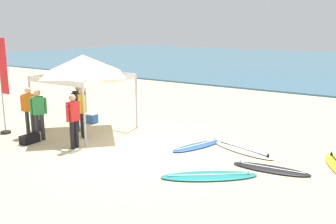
{
  "coord_description": "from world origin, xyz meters",
  "views": [
    {
      "loc": [
        7.15,
        -8.65,
        3.76
      ],
      "look_at": [
        0.46,
        1.41,
        1.0
      ],
      "focal_mm": 40.76,
      "sensor_mm": 36.0,
      "label": 1
    }
  ],
  "objects_px": {
    "surfboard_black": "(271,169)",
    "person_yellow": "(82,109)",
    "person_grey": "(38,113)",
    "gear_bag_near_tent": "(30,139)",
    "person_red": "(73,117)",
    "person_black": "(79,104)",
    "canopy_tent": "(83,65)",
    "person_green": "(39,111)",
    "person_orange": "(29,108)",
    "surfboard_white": "(243,150)",
    "cooler_box": "(91,118)",
    "banner_flag": "(4,90)",
    "surfboard_blue": "(197,146)",
    "surfboard_teal": "(209,176)"
  },
  "relations": [
    {
      "from": "cooler_box",
      "to": "gear_bag_near_tent",
      "type": "bearing_deg",
      "value": -85.34
    },
    {
      "from": "cooler_box",
      "to": "banner_flag",
      "type": "bearing_deg",
      "value": -115.67
    },
    {
      "from": "surfboard_teal",
      "to": "surfboard_blue",
      "type": "bearing_deg",
      "value": 126.65
    },
    {
      "from": "surfboard_black",
      "to": "person_grey",
      "type": "bearing_deg",
      "value": -173.87
    },
    {
      "from": "person_grey",
      "to": "person_green",
      "type": "bearing_deg",
      "value": -35.53
    },
    {
      "from": "banner_flag",
      "to": "cooler_box",
      "type": "relative_size",
      "value": 6.8
    },
    {
      "from": "person_green",
      "to": "person_black",
      "type": "xyz_separation_m",
      "value": [
        0.29,
        1.52,
        0.0
      ]
    },
    {
      "from": "person_green",
      "to": "person_grey",
      "type": "xyz_separation_m",
      "value": [
        -0.99,
        0.71,
        -0.33
      ]
    },
    {
      "from": "person_green",
      "to": "person_orange",
      "type": "distance_m",
      "value": 0.69
    },
    {
      "from": "surfboard_black",
      "to": "person_yellow",
      "type": "xyz_separation_m",
      "value": [
        -6.37,
        -0.58,
        0.95
      ]
    },
    {
      "from": "surfboard_teal",
      "to": "person_red",
      "type": "distance_m",
      "value": 4.71
    },
    {
      "from": "person_black",
      "to": "surfboard_white",
      "type": "bearing_deg",
      "value": 11.2
    },
    {
      "from": "surfboard_white",
      "to": "surfboard_blue",
      "type": "bearing_deg",
      "value": -163.16
    },
    {
      "from": "person_red",
      "to": "person_black",
      "type": "distance_m",
      "value": 1.99
    },
    {
      "from": "surfboard_blue",
      "to": "surfboard_teal",
      "type": "relative_size",
      "value": 0.84
    },
    {
      "from": "canopy_tent",
      "to": "person_red",
      "type": "distance_m",
      "value": 2.47
    },
    {
      "from": "person_grey",
      "to": "cooler_box",
      "type": "xyz_separation_m",
      "value": [
        0.74,
        1.9,
        -0.46
      ]
    },
    {
      "from": "surfboard_black",
      "to": "person_black",
      "type": "height_order",
      "value": "person_black"
    },
    {
      "from": "surfboard_white",
      "to": "person_green",
      "type": "distance_m",
      "value": 6.75
    },
    {
      "from": "person_yellow",
      "to": "person_orange",
      "type": "height_order",
      "value": "same"
    },
    {
      "from": "surfboard_white",
      "to": "person_yellow",
      "type": "bearing_deg",
      "value": -162.24
    },
    {
      "from": "surfboard_blue",
      "to": "surfboard_teal",
      "type": "bearing_deg",
      "value": -53.35
    },
    {
      "from": "surfboard_blue",
      "to": "person_yellow",
      "type": "bearing_deg",
      "value": -161.9
    },
    {
      "from": "surfboard_white",
      "to": "cooler_box",
      "type": "height_order",
      "value": "cooler_box"
    },
    {
      "from": "surfboard_blue",
      "to": "surfboard_teal",
      "type": "distance_m",
      "value": 2.47
    },
    {
      "from": "surfboard_black",
      "to": "person_yellow",
      "type": "bearing_deg",
      "value": -174.79
    },
    {
      "from": "canopy_tent",
      "to": "person_black",
      "type": "height_order",
      "value": "canopy_tent"
    },
    {
      "from": "canopy_tent",
      "to": "cooler_box",
      "type": "height_order",
      "value": "canopy_tent"
    },
    {
      "from": "surfboard_teal",
      "to": "cooler_box",
      "type": "distance_m",
      "value": 6.87
    },
    {
      "from": "person_yellow",
      "to": "person_black",
      "type": "xyz_separation_m",
      "value": [
        -0.69,
        0.49,
        0.0
      ]
    },
    {
      "from": "person_black",
      "to": "surfboard_teal",
      "type": "bearing_deg",
      "value": -11.83
    },
    {
      "from": "canopy_tent",
      "to": "person_green",
      "type": "bearing_deg",
      "value": -104.09
    },
    {
      "from": "person_green",
      "to": "canopy_tent",
      "type": "bearing_deg",
      "value": 75.91
    },
    {
      "from": "surfboard_blue",
      "to": "surfboard_white",
      "type": "height_order",
      "value": "same"
    },
    {
      "from": "surfboard_white",
      "to": "person_red",
      "type": "xyz_separation_m",
      "value": [
        -4.52,
        -2.64,
        0.95
      ]
    },
    {
      "from": "surfboard_blue",
      "to": "person_black",
      "type": "bearing_deg",
      "value": -170.61
    },
    {
      "from": "person_yellow",
      "to": "person_orange",
      "type": "relative_size",
      "value": 1.0
    },
    {
      "from": "banner_flag",
      "to": "canopy_tent",
      "type": "bearing_deg",
      "value": 42.78
    },
    {
      "from": "person_grey",
      "to": "gear_bag_near_tent",
      "type": "distance_m",
      "value": 1.59
    },
    {
      "from": "person_black",
      "to": "person_red",
      "type": "bearing_deg",
      "value": -48.28
    },
    {
      "from": "person_green",
      "to": "banner_flag",
      "type": "xyz_separation_m",
      "value": [
        -1.58,
        -0.17,
        0.59
      ]
    },
    {
      "from": "surfboard_blue",
      "to": "person_yellow",
      "type": "xyz_separation_m",
      "value": [
        -3.77,
        -1.23,
        0.95
      ]
    },
    {
      "from": "surfboard_teal",
      "to": "person_orange",
      "type": "distance_m",
      "value": 6.96
    },
    {
      "from": "person_grey",
      "to": "gear_bag_near_tent",
      "type": "xyz_separation_m",
      "value": [
        0.99,
        -1.13,
        -0.52
      ]
    },
    {
      "from": "person_yellow",
      "to": "surfboard_blue",
      "type": "bearing_deg",
      "value": 18.1
    },
    {
      "from": "surfboard_blue",
      "to": "gear_bag_near_tent",
      "type": "xyz_separation_m",
      "value": [
        -4.74,
        -2.68,
        0.1
      ]
    },
    {
      "from": "person_black",
      "to": "gear_bag_near_tent",
      "type": "distance_m",
      "value": 2.14
    },
    {
      "from": "canopy_tent",
      "to": "person_grey",
      "type": "xyz_separation_m",
      "value": [
        -1.42,
        -0.98,
        -1.73
      ]
    },
    {
      "from": "person_green",
      "to": "person_orange",
      "type": "bearing_deg",
      "value": 168.57
    },
    {
      "from": "surfboard_white",
      "to": "cooler_box",
      "type": "xyz_separation_m",
      "value": [
        -6.37,
        -0.06,
        0.16
      ]
    }
  ]
}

